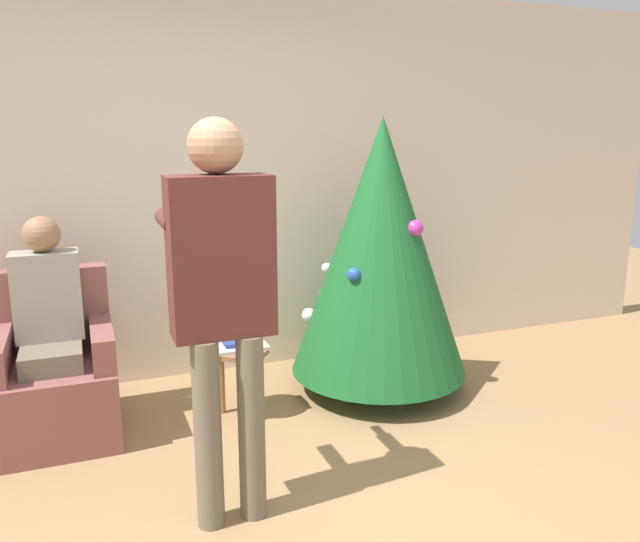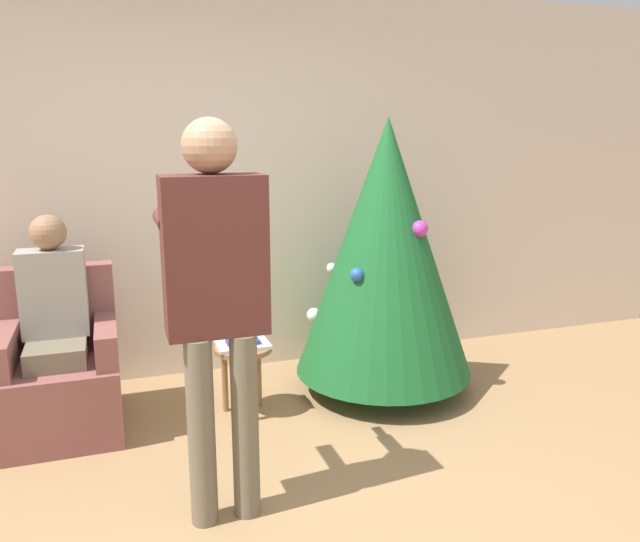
{
  "view_description": "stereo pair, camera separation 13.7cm",
  "coord_description": "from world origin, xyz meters",
  "px_view_note": "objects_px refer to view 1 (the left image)",
  "views": [
    {
      "loc": [
        -0.78,
        -2.09,
        1.71
      ],
      "look_at": [
        0.39,
        0.93,
        0.98
      ],
      "focal_mm": 35.0,
      "sensor_mm": 36.0,
      "label": 1
    },
    {
      "loc": [
        -0.65,
        -2.14,
        1.71
      ],
      "look_at": [
        0.39,
        0.93,
        0.98
      ],
      "focal_mm": 35.0,
      "sensor_mm": 36.0,
      "label": 2
    }
  ],
  "objects_px": {
    "christmas_tree": "(380,248)",
    "armchair": "(55,379)",
    "person_seated": "(49,319)",
    "person_standing": "(222,286)",
    "side_stool": "(241,360)"
  },
  "relations": [
    {
      "from": "person_seated",
      "to": "person_standing",
      "type": "bearing_deg",
      "value": -56.24
    },
    {
      "from": "armchair",
      "to": "person_standing",
      "type": "distance_m",
      "value": 1.55
    },
    {
      "from": "armchair",
      "to": "person_seated",
      "type": "distance_m",
      "value": 0.36
    },
    {
      "from": "person_seated",
      "to": "side_stool",
      "type": "height_order",
      "value": "person_seated"
    },
    {
      "from": "person_standing",
      "to": "christmas_tree",
      "type": "bearing_deg",
      "value": 39.22
    },
    {
      "from": "person_seated",
      "to": "person_standing",
      "type": "xyz_separation_m",
      "value": [
        0.74,
        -1.11,
        0.38
      ]
    },
    {
      "from": "christmas_tree",
      "to": "person_standing",
      "type": "distance_m",
      "value": 1.64
    },
    {
      "from": "side_stool",
      "to": "armchair",
      "type": "bearing_deg",
      "value": 171.39
    },
    {
      "from": "christmas_tree",
      "to": "person_standing",
      "type": "relative_size",
      "value": 1.02
    },
    {
      "from": "person_seated",
      "to": "christmas_tree",
      "type": "bearing_deg",
      "value": -2.11
    },
    {
      "from": "christmas_tree",
      "to": "armchair",
      "type": "distance_m",
      "value": 2.11
    },
    {
      "from": "person_seated",
      "to": "armchair",
      "type": "bearing_deg",
      "value": 90.0
    },
    {
      "from": "armchair",
      "to": "person_standing",
      "type": "relative_size",
      "value": 0.52
    },
    {
      "from": "christmas_tree",
      "to": "person_standing",
      "type": "xyz_separation_m",
      "value": [
        -1.27,
        -1.04,
        0.1
      ]
    },
    {
      "from": "person_seated",
      "to": "person_standing",
      "type": "relative_size",
      "value": 0.71
    }
  ]
}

